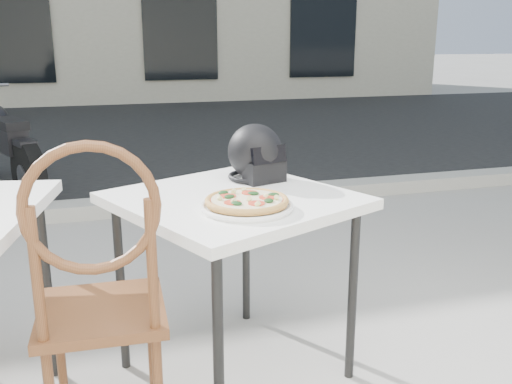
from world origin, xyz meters
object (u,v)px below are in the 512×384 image
object	(u,v)px
plate	(247,207)
helmet	(256,155)
pizza	(247,201)
motorcycle	(2,148)
cafe_table_main	(234,213)
cafe_chair_main	(99,284)

from	to	relation	value
plate	helmet	size ratio (longest dim) A/B	1.13
pizza	helmet	size ratio (longest dim) A/B	1.27
pizza	motorcycle	size ratio (longest dim) A/B	0.21
cafe_table_main	motorcycle	size ratio (longest dim) A/B	0.60
plate	helmet	bearing A→B (deg)	69.40
helmet	cafe_chair_main	distance (m)	0.95
plate	motorcycle	size ratio (longest dim) A/B	0.19
cafe_table_main	motorcycle	xyz separation A→B (m)	(-1.32, 3.47, -0.30)
plate	pizza	world-z (taller)	pizza
plate	motorcycle	bearing A→B (deg)	109.76
plate	motorcycle	world-z (taller)	motorcycle
cafe_table_main	cafe_chair_main	size ratio (longest dim) A/B	0.99
plate	cafe_chair_main	distance (m)	0.59
cafe_chair_main	helmet	bearing A→B (deg)	-138.88
helmet	motorcycle	world-z (taller)	helmet
pizza	motorcycle	distance (m)	3.92
cafe_table_main	cafe_chair_main	xyz separation A→B (m)	(-0.55, -0.33, -0.10)
plate	cafe_table_main	bearing A→B (deg)	89.75
pizza	helmet	bearing A→B (deg)	69.40
cafe_table_main	helmet	distance (m)	0.34
cafe_table_main	helmet	bearing A→B (deg)	55.45
cafe_table_main	motorcycle	distance (m)	3.73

